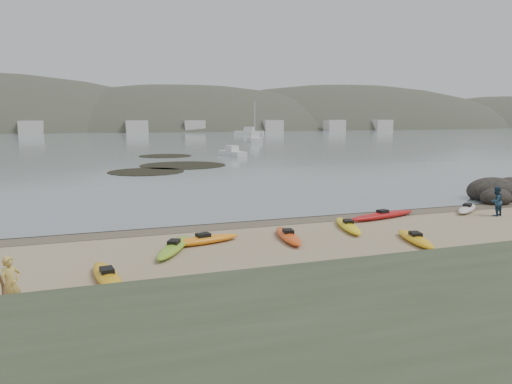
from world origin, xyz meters
name	(u,v)px	position (x,y,z in m)	size (l,w,h in m)	color
ground	(256,221)	(0.00, 0.00, 0.00)	(600.00, 600.00, 0.00)	tan
wet_sand	(258,222)	(0.00, -0.30, 0.00)	(60.00, 60.00, 0.00)	brown
water	(92,125)	(0.00, 300.00, 0.01)	(1200.00, 1200.00, 0.00)	slate
kayaks	(290,236)	(0.03, -4.21, 0.17)	(25.21, 8.65, 0.34)	yellow
person_west	(11,284)	(-10.23, -8.99, 0.78)	(0.57, 0.37, 1.56)	#D3B554
person_east	(496,201)	(12.53, -3.00, 0.79)	(0.77, 0.60, 1.58)	navy
rock_cluster	(502,196)	(17.16, 1.05, 0.23)	(5.21, 3.82, 1.73)	black
kelp_mats	(169,164)	(1.05, 32.07, 0.03)	(12.84, 25.94, 0.04)	black
moored_boats	(104,139)	(-3.23, 85.19, 0.60)	(93.12, 81.54, 1.38)	silver
far_hills	(193,165)	(39.38, 193.97, -15.93)	(550.00, 135.00, 80.00)	#384235
far_town	(124,127)	(6.00, 145.00, 2.00)	(199.00, 5.00, 4.00)	beige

